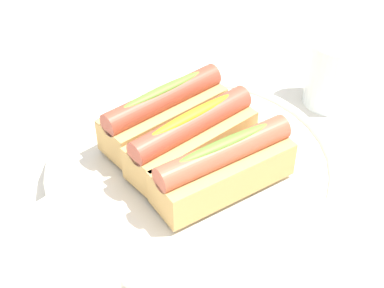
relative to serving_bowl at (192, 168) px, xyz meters
name	(u,v)px	position (x,y,z in m)	size (l,w,h in m)	color
ground_plane	(210,183)	(-0.01, 0.02, -0.02)	(2.40, 2.40, 0.00)	silver
serving_bowl	(192,168)	(0.00, 0.00, 0.00)	(0.32, 0.32, 0.03)	silver
hotdog_front	(164,113)	(0.00, -0.05, 0.04)	(0.15, 0.06, 0.06)	tan
hotdog_back	(192,138)	(0.00, 0.00, 0.04)	(0.15, 0.07, 0.06)	tan
hotdog_side	(224,167)	(0.00, 0.05, 0.04)	(0.15, 0.05, 0.06)	tan
water_glass	(333,75)	(-0.23, -0.02, 0.02)	(0.07, 0.07, 0.09)	white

